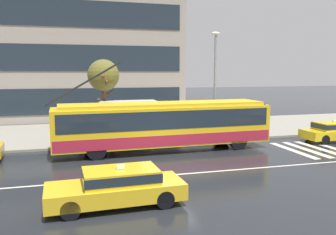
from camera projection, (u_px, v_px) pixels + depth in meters
The scene contains 17 objects.
ground_plane at pixel (168, 168), 16.77m from camera, with size 160.00×160.00×0.00m, color #202328.
sidewalk_slab at pixel (132, 131), 26.59m from camera, with size 80.00×10.00×0.14m, color gray.
crosswalk_stripe_edge_near at pixel (293, 150), 20.43m from camera, with size 0.44×4.40×0.01m, color beige.
crosswalk_stripe_inner_a at pixel (306, 149), 20.67m from camera, with size 0.44×4.40×0.01m, color beige.
crosswalk_stripe_center at pixel (319, 149), 20.90m from camera, with size 0.44×4.40×0.01m, color beige.
crosswalk_stripe_inner_b at pixel (332, 148), 21.14m from camera, with size 0.44×4.40×0.01m, color beige.
lane_centre_line at pixel (175, 175), 15.63m from camera, with size 72.00×0.14×0.01m, color silver.
trolleybus at pixel (164, 124), 20.29m from camera, with size 12.70×2.93×5.05m.
taxi_oncoming_near at pixel (118, 185), 11.97m from camera, with size 4.67×1.91×1.39m.
taxi_ahead_of_bus at pixel (336, 131), 23.06m from camera, with size 4.56×1.75×1.39m.
bus_shelter at pixel (128, 110), 22.71m from camera, with size 3.67×1.84×2.53m.
pedestrian_at_shelter at pixel (100, 116), 22.29m from camera, with size 1.39×1.39×1.98m.
pedestrian_approaching_curb at pixel (111, 118), 21.60m from camera, with size 1.39×1.39×1.94m.
pedestrian_walking_past at pixel (80, 129), 21.14m from camera, with size 0.51×0.51×1.62m.
pedestrian_waiting_by_pole at pixel (137, 122), 23.85m from camera, with size 0.41×0.41×1.65m.
street_lamp at pixel (215, 76), 23.50m from camera, with size 0.60×0.32×7.00m.
street_tree_bare at pixel (103, 77), 22.67m from camera, with size 2.03×2.17×5.18m.
Camera 1 is at (-4.33, -15.74, 4.54)m, focal length 37.73 mm.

